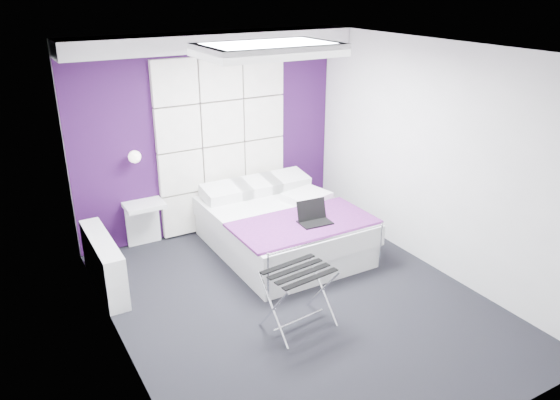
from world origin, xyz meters
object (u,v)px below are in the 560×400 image
Objects in this scene: nightstand at (144,205)px; laptop at (313,217)px; wall_lamp at (134,156)px; radiator at (104,263)px; bed at (282,227)px; luggage_rack at (299,299)px.

laptop reaches higher than nightstand.
radiator is (-0.64, -0.76, -0.92)m from wall_lamp.
wall_lamp is at bearing 141.97° from laptop.
bed reaches higher than radiator.
wall_lamp reaches higher than luggage_rack.
bed is at bearing 104.69° from laptop.
nightstand is at bearing 149.04° from bed.
wall_lamp reaches higher than bed.
nightstand is 2.54m from luggage_rack.
bed is 1.73m from nightstand.
luggage_rack reaches higher than nightstand.
radiator is 3.30× the size of laptop.
luggage_rack is at bearing -124.98° from laptop.
luggage_rack is at bearing -72.15° from nightstand.
luggage_rack is (-0.69, -1.52, 0.01)m from bed.
nightstand is at bearing -37.48° from wall_lamp.
bed is 4.17× the size of nightstand.
bed is 1.67m from luggage_rack.
laptop is (1.62, -1.46, -0.60)m from wall_lamp.
bed is at bearing 59.04° from luggage_rack.
luggage_rack reaches higher than radiator.
nightstand is 1.32× the size of laptop.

